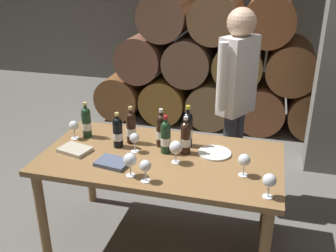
# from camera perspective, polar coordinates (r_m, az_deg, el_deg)

# --- Properties ---
(ground_plane) EXTENTS (14.00, 14.00, 0.00)m
(ground_plane) POSITION_cam_1_polar(r_m,az_deg,el_deg) (3.21, -0.96, -16.51)
(ground_plane) COLOR #66635E
(cellar_back_wall) EXTENTS (10.00, 0.24, 2.80)m
(cellar_back_wall) POSITION_cam_1_polar(r_m,az_deg,el_deg) (6.63, 9.35, 17.49)
(cellar_back_wall) COLOR slate
(cellar_back_wall) RESTS_ON ground_plane
(barrel_stack) EXTENTS (3.12, 0.90, 1.69)m
(barrel_stack) POSITION_cam_1_polar(r_m,az_deg,el_deg) (5.18, 6.92, 8.70)
(barrel_stack) COLOR brown
(barrel_stack) RESTS_ON ground_plane
(dining_table) EXTENTS (1.70, 0.90, 0.76)m
(dining_table) POSITION_cam_1_polar(r_m,az_deg,el_deg) (2.82, -1.05, -6.06)
(dining_table) COLOR olive
(dining_table) RESTS_ON ground_plane
(wine_bottle_0) EXTENTS (0.07, 0.07, 0.29)m
(wine_bottle_0) POSITION_cam_1_polar(r_m,az_deg,el_deg) (2.78, -0.34, -1.58)
(wine_bottle_0) COLOR #19381E
(wine_bottle_0) RESTS_ON dining_table
(wine_bottle_1) EXTENTS (0.07, 0.07, 0.32)m
(wine_bottle_1) POSITION_cam_1_polar(r_m,az_deg,el_deg) (2.88, 2.89, -0.42)
(wine_bottle_1) COLOR black
(wine_bottle_1) RESTS_ON dining_table
(wine_bottle_2) EXTENTS (0.07, 0.07, 0.29)m
(wine_bottle_2) POSITION_cam_1_polar(r_m,az_deg,el_deg) (3.09, -11.86, 0.58)
(wine_bottle_2) COLOR #19381E
(wine_bottle_2) RESTS_ON dining_table
(wine_bottle_3) EXTENTS (0.07, 0.07, 0.29)m
(wine_bottle_3) POSITION_cam_1_polar(r_m,az_deg,el_deg) (2.94, -5.42, -0.19)
(wine_bottle_3) COLOR black
(wine_bottle_3) RESTS_ON dining_table
(wine_bottle_4) EXTENTS (0.07, 0.07, 0.28)m
(wine_bottle_4) POSITION_cam_1_polar(r_m,az_deg,el_deg) (2.77, 2.60, -1.69)
(wine_bottle_4) COLOR black
(wine_bottle_4) RESTS_ON dining_table
(wine_bottle_5) EXTENTS (0.07, 0.07, 0.27)m
(wine_bottle_5) POSITION_cam_1_polar(r_m,az_deg,el_deg) (2.89, -7.37, -0.88)
(wine_bottle_5) COLOR black
(wine_bottle_5) RESTS_ON dining_table
(wine_bottle_6) EXTENTS (0.07, 0.07, 0.30)m
(wine_bottle_6) POSITION_cam_1_polar(r_m,az_deg,el_deg) (2.88, -1.02, -0.61)
(wine_bottle_6) COLOR black
(wine_bottle_6) RESTS_ON dining_table
(wine_glass_0) EXTENTS (0.08, 0.08, 0.16)m
(wine_glass_0) POSITION_cam_1_polar(r_m,az_deg,el_deg) (2.35, 14.63, -7.80)
(wine_glass_0) COLOR white
(wine_glass_0) RESTS_ON dining_table
(wine_glass_1) EXTENTS (0.08, 0.08, 0.15)m
(wine_glass_1) POSITION_cam_1_polar(r_m,az_deg,el_deg) (2.54, 11.10, -5.00)
(wine_glass_1) COLOR white
(wine_glass_1) RESTS_ON dining_table
(wine_glass_2) EXTENTS (0.09, 0.09, 0.16)m
(wine_glass_2) POSITION_cam_1_polar(r_m,az_deg,el_deg) (2.50, -5.58, -5.01)
(wine_glass_2) COLOR white
(wine_glass_2) RESTS_ON dining_table
(wine_glass_3) EXTENTS (0.08, 0.08, 0.15)m
(wine_glass_3) POSITION_cam_1_polar(r_m,az_deg,el_deg) (3.08, -13.64, -0.02)
(wine_glass_3) COLOR white
(wine_glass_3) RESTS_ON dining_table
(wine_glass_4) EXTENTS (0.07, 0.07, 0.15)m
(wine_glass_4) POSITION_cam_1_polar(r_m,az_deg,el_deg) (2.81, -4.94, -1.88)
(wine_glass_4) COLOR white
(wine_glass_4) RESTS_ON dining_table
(wine_glass_5) EXTENTS (0.09, 0.09, 0.16)m
(wine_glass_5) POSITION_cam_1_polar(r_m,az_deg,el_deg) (2.64, 1.17, -3.19)
(wine_glass_5) COLOR white
(wine_glass_5) RESTS_ON dining_table
(wine_glass_6) EXTENTS (0.07, 0.07, 0.15)m
(wine_glass_6) POSITION_cam_1_polar(r_m,az_deg,el_deg) (2.44, -3.41, -5.93)
(wine_glass_6) COLOR white
(wine_glass_6) RESTS_ON dining_table
(tasting_notebook) EXTENTS (0.25, 0.21, 0.03)m
(tasting_notebook) POSITION_cam_1_polar(r_m,az_deg,el_deg) (2.92, -13.46, -3.39)
(tasting_notebook) COLOR #B2A893
(tasting_notebook) RESTS_ON dining_table
(leather_ledger) EXTENTS (0.24, 0.19, 0.03)m
(leather_ledger) POSITION_cam_1_polar(r_m,az_deg,el_deg) (2.69, -8.07, -5.33)
(leather_ledger) COLOR #4C5670
(leather_ledger) RESTS_ON dining_table
(serving_plate) EXTENTS (0.24, 0.24, 0.01)m
(serving_plate) POSITION_cam_1_polar(r_m,az_deg,el_deg) (2.83, 6.83, -3.94)
(serving_plate) COLOR white
(serving_plate) RESTS_ON dining_table
(sommelier_presenting) EXTENTS (0.32, 0.44, 1.72)m
(sommelier_presenting) POSITION_cam_1_polar(r_m,az_deg,el_deg) (3.28, 10.01, 5.06)
(sommelier_presenting) COLOR #383842
(sommelier_presenting) RESTS_ON ground_plane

